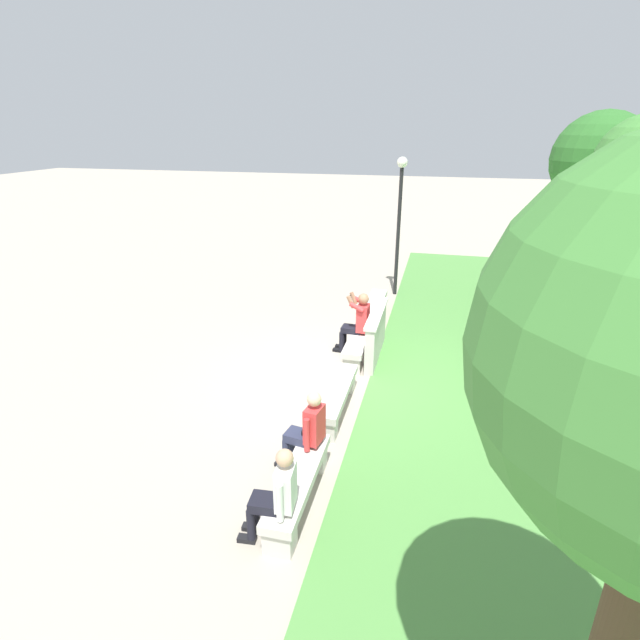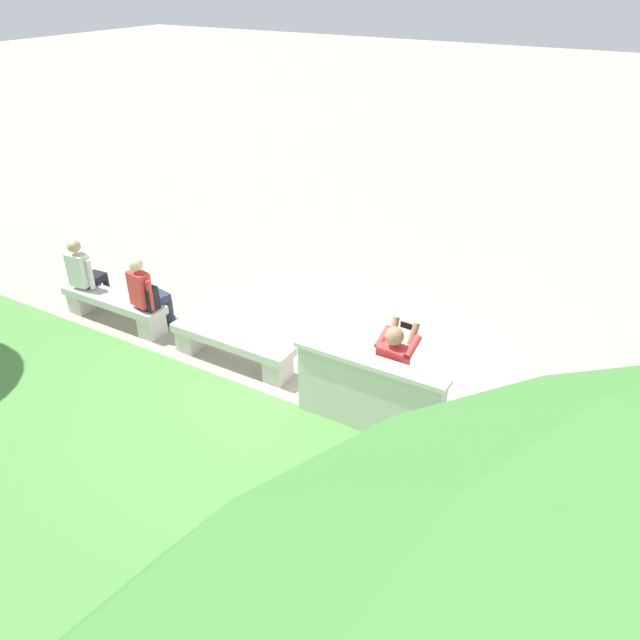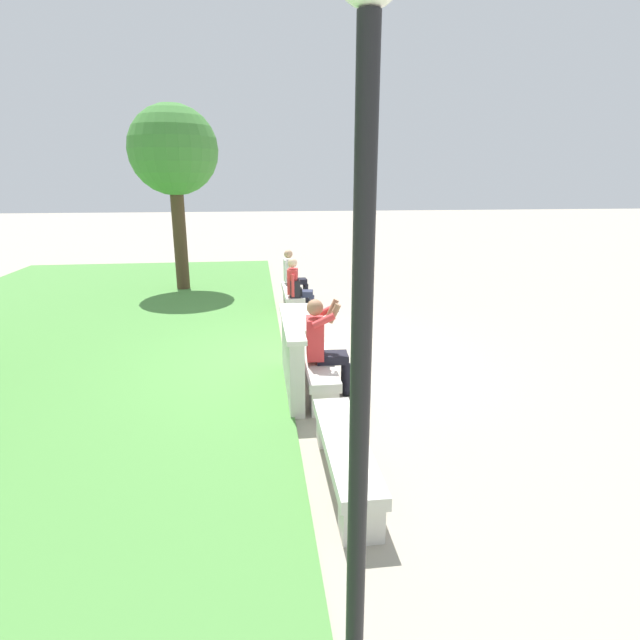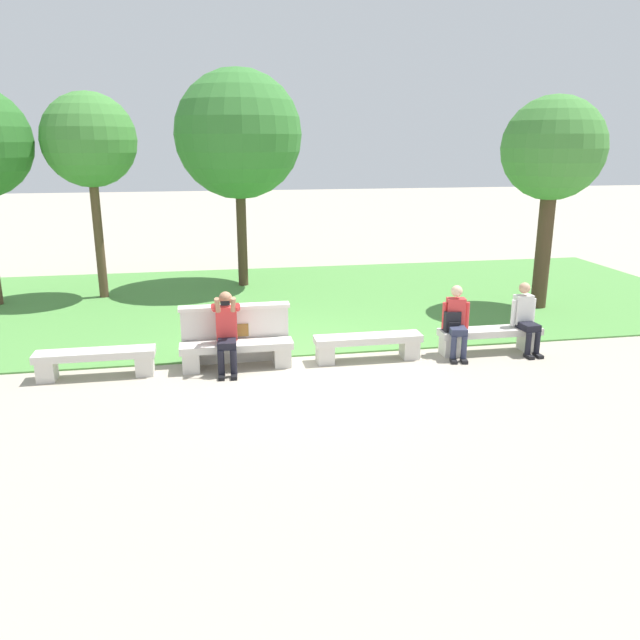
{
  "view_description": "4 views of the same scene",
  "coord_description": "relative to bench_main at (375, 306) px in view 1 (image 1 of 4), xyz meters",
  "views": [
    {
      "loc": [
        8.26,
        1.49,
        4.54
      ],
      "look_at": [
        -0.48,
        -0.68,
        0.98
      ],
      "focal_mm": 28.0,
      "sensor_mm": 36.0,
      "label": 1
    },
    {
      "loc": [
        -3.6,
        5.64,
        4.88
      ],
      "look_at": [
        -0.1,
        -0.32,
        0.9
      ],
      "focal_mm": 35.0,
      "sensor_mm": 36.0,
      "label": 2
    },
    {
      "loc": [
        -7.56,
        0.78,
        2.82
      ],
      "look_at": [
        -0.87,
        -0.08,
        0.92
      ],
      "focal_mm": 28.0,
      "sensor_mm": 36.0,
      "label": 3
    },
    {
      "loc": [
        -1.54,
        -9.96,
        3.67
      ],
      "look_at": [
        0.15,
        -0.74,
        0.98
      ],
      "focal_mm": 35.0,
      "sensor_mm": 36.0,
      "label": 4
    }
  ],
  "objects": [
    {
      "name": "person_companion",
      "position": [
        7.4,
        -0.07,
        0.37
      ],
      "size": [
        0.48,
        0.69,
        1.26
      ],
      "color": "black",
      "rests_on": "ground"
    },
    {
      "name": "lamp_post",
      "position": [
        -2.0,
        0.3,
        2.16
      ],
      "size": [
        0.28,
        0.28,
        3.74
      ],
      "color": "black",
      "rests_on": "ground"
    },
    {
      "name": "bench_near",
      "position": [
        2.26,
        0.0,
        0.0
      ],
      "size": [
        1.88,
        0.4,
        0.45
      ],
      "color": "beige",
      "rests_on": "ground"
    },
    {
      "name": "person_distant",
      "position": [
        6.1,
        -0.07,
        0.37
      ],
      "size": [
        0.47,
        0.71,
        1.26
      ],
      "color": "black",
      "rests_on": "ground"
    },
    {
      "name": "ground_plane",
      "position": [
        3.39,
        0.0,
        -0.3
      ],
      "size": [
        80.0,
        80.0,
        0.0
      ],
      "primitive_type": "plane",
      "color": "#A89E8C"
    },
    {
      "name": "backrest_wall_with_plaque",
      "position": [
        2.26,
        0.34,
        0.22
      ],
      "size": [
        1.87,
        0.24,
        1.01
      ],
      "color": "beige",
      "rests_on": "ground"
    },
    {
      "name": "grass_strip",
      "position": [
        3.39,
        4.38,
        -0.28
      ],
      "size": [
        20.66,
        8.0,
        0.03
      ],
      "primitive_type": "cube",
      "color": "#518E42",
      "rests_on": "ground"
    },
    {
      "name": "bench_main",
      "position": [
        0.0,
        0.0,
        0.0
      ],
      "size": [
        1.88,
        0.4,
        0.45
      ],
      "color": "beige",
      "rests_on": "ground"
    },
    {
      "name": "bench_far",
      "position": [
        6.78,
        0.0,
        0.0
      ],
      "size": [
        1.88,
        0.4,
        0.45
      ],
      "color": "beige",
      "rests_on": "ground"
    },
    {
      "name": "backpack",
      "position": [
        6.03,
        -0.01,
        0.33
      ],
      "size": [
        0.28,
        0.24,
        0.43
      ],
      "color": "black",
      "rests_on": "bench_far"
    },
    {
      "name": "tree_right_background",
      "position": [
        -3.02,
        5.23,
        3.33
      ],
      "size": [
        2.44,
        2.44,
        4.88
      ],
      "color": "brown",
      "rests_on": "ground"
    },
    {
      "name": "bench_mid",
      "position": [
        4.52,
        0.0,
        0.0
      ],
      "size": [
        1.88,
        0.4,
        0.45
      ],
      "color": "beige",
      "rests_on": "ground"
    },
    {
      "name": "person_photographer",
      "position": [
        2.1,
        -0.08,
        0.44
      ],
      "size": [
        0.49,
        0.74,
        1.32
      ],
      "color": "black",
      "rests_on": "ground"
    }
  ]
}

